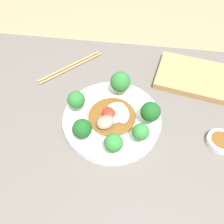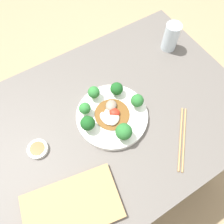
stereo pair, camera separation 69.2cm
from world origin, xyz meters
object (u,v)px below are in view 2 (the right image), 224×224
(broccoli_west, at_px, (88,123))
(drinking_glass, at_px, (171,37))
(broccoli_east, at_px, (137,101))
(broccoli_northeast, at_px, (117,89))
(cutting_board, at_px, (72,206))
(plate, at_px, (112,116))
(sauce_dish, at_px, (38,149))
(stirfry_center, at_px, (111,113))
(chopsticks, at_px, (182,138))
(broccoli_south, at_px, (124,132))
(broccoli_northwest, at_px, (85,108))
(broccoli_north, at_px, (94,92))

(broccoli_west, distance_m, drinking_glass, 0.51)
(broccoli_east, bearing_deg, broccoli_northeast, 112.34)
(cutting_board, bearing_deg, broccoli_west, 49.30)
(plate, distance_m, sauce_dish, 0.28)
(broccoli_east, relative_size, stirfry_center, 0.47)
(broccoli_west, bearing_deg, broccoli_northeast, 23.34)
(broccoli_east, relative_size, chopsticks, 0.31)
(broccoli_south, bearing_deg, stirfry_center, 84.13)
(broccoli_northeast, relative_size, drinking_glass, 0.47)
(broccoli_northwest, height_order, sauce_dish, broccoli_northwest)
(broccoli_south, relative_size, broccoli_east, 1.18)
(broccoli_northwest, xyz_separation_m, broccoli_east, (0.17, -0.07, 0.00))
(stirfry_center, distance_m, sauce_dish, 0.28)
(broccoli_northwest, bearing_deg, broccoli_south, -66.23)
(broccoli_west, xyz_separation_m, drinking_glass, (0.48, 0.16, 0.00))
(broccoli_northwest, relative_size, stirfry_center, 0.41)
(plate, xyz_separation_m, chopsticks, (0.17, -0.20, -0.01))
(broccoli_south, relative_size, sauce_dish, 1.01)
(broccoli_northeast, bearing_deg, broccoli_northwest, -175.89)
(broccoli_south, height_order, drinking_glass, drinking_glass)
(broccoli_south, distance_m, drinking_glass, 0.47)
(broccoli_west, height_order, drinking_glass, drinking_glass)
(broccoli_east, bearing_deg, broccoli_west, 175.69)
(cutting_board, bearing_deg, broccoli_east, 26.58)
(broccoli_west, height_order, stirfry_center, broccoli_west)
(stirfry_center, bearing_deg, broccoli_northeast, 46.22)
(broccoli_north, height_order, sauce_dish, broccoli_north)
(broccoli_northwest, relative_size, broccoli_northeast, 0.94)
(plate, relative_size, drinking_glass, 2.17)
(broccoli_south, bearing_deg, broccoli_east, 35.31)
(broccoli_east, xyz_separation_m, stirfry_center, (-0.10, 0.02, -0.03))
(broccoli_northeast, height_order, sauce_dish, broccoli_northeast)
(plate, height_order, cutting_board, plate)
(sauce_dish, bearing_deg, broccoli_east, -6.45)
(broccoli_northwest, distance_m, stirfry_center, 0.10)
(stirfry_center, relative_size, cutting_board, 0.40)
(chopsticks, bearing_deg, stirfry_center, 129.67)
(stirfry_center, xyz_separation_m, chopsticks, (0.17, -0.20, -0.03))
(broccoli_northeast, xyz_separation_m, broccoli_west, (-0.16, -0.07, 0.01))
(drinking_glass, xyz_separation_m, chopsticks, (-0.22, -0.36, -0.06))
(stirfry_center, bearing_deg, plate, -47.42)
(broccoli_northwest, relative_size, broccoli_south, 0.75)
(broccoli_east, distance_m, cutting_board, 0.40)
(broccoli_northwest, distance_m, cutting_board, 0.32)
(broccoli_north, distance_m, cutting_board, 0.38)
(broccoli_northwest, height_order, broccoli_south, broccoli_south)
(plate, bearing_deg, drinking_glass, 22.62)
(drinking_glass, distance_m, sauce_dish, 0.68)
(broccoli_west, distance_m, broccoli_north, 0.12)
(cutting_board, bearing_deg, sauce_dish, 94.40)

